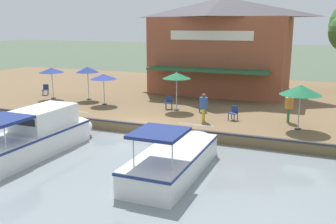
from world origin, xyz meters
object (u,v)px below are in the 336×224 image
at_px(cafe_chair_under_first_umbrella, 46,89).
at_px(motorboat_far_downstream, 178,156).
at_px(patio_umbrella_back_row, 177,76).
at_px(cafe_chair_far_corner_seat, 234,112).
at_px(waterfront_restaurant, 222,45).
at_px(cafe_chair_beside_entrance, 169,102).
at_px(person_at_quay_edge, 289,104).
at_px(person_mid_patio, 204,104).
at_px(tree_downstream_bank, 192,43).
at_px(cafe_chair_mid_patio, 203,105).
at_px(patio_umbrella_near_quay_edge, 88,70).
at_px(patio_umbrella_mid_patio_right, 301,90).
at_px(patio_umbrella_far_corner, 52,70).
at_px(motorboat_distant_upstream, 41,134).
at_px(patio_umbrella_by_entrance, 103,77).

distance_m(cafe_chair_under_first_umbrella, motorboat_far_downstream, 18.17).
height_order(patio_umbrella_back_row, cafe_chair_far_corner_seat, patio_umbrella_back_row).
distance_m(waterfront_restaurant, cafe_chair_beside_entrance, 9.11).
height_order(person_at_quay_edge, person_mid_patio, person_at_quay_edge).
bearing_deg(cafe_chair_beside_entrance, cafe_chair_far_corner_seat, 74.00).
bearing_deg(waterfront_restaurant, tree_downstream_bank, -136.91).
bearing_deg(patio_umbrella_back_row, cafe_chair_far_corner_seat, 74.56).
relative_size(cafe_chair_mid_patio, tree_downstream_bank, 0.15).
bearing_deg(person_at_quay_edge, patio_umbrella_near_quay_edge, -95.35).
xyz_separation_m(person_mid_patio, tree_downstream_bank, (-15.19, -5.89, 2.81)).
height_order(patio_umbrella_mid_patio_right, cafe_chair_beside_entrance, patio_umbrella_mid_patio_right).
relative_size(patio_umbrella_near_quay_edge, cafe_chair_mid_patio, 2.99).
height_order(patio_umbrella_back_row, person_at_quay_edge, patio_umbrella_back_row).
xyz_separation_m(patio_umbrella_back_row, cafe_chair_far_corner_seat, (1.13, 4.10, -1.85)).
xyz_separation_m(patio_umbrella_far_corner, patio_umbrella_mid_patio_right, (2.10, 18.14, -0.01)).
relative_size(patio_umbrella_back_row, cafe_chair_mid_patio, 3.02).
bearing_deg(cafe_chair_far_corner_seat, patio_umbrella_far_corner, -95.37).
height_order(cafe_chair_beside_entrance, person_at_quay_edge, person_at_quay_edge).
relative_size(cafe_chair_beside_entrance, motorboat_far_downstream, 0.12).
xyz_separation_m(waterfront_restaurant, cafe_chair_under_first_umbrella, (7.21, -12.80, -3.49)).
relative_size(waterfront_restaurant, cafe_chair_far_corner_seat, 13.20).
relative_size(person_mid_patio, motorboat_distant_upstream, 0.22).
distance_m(cafe_chair_beside_entrance, motorboat_far_downstream, 9.62).
xyz_separation_m(person_mid_patio, motorboat_distant_upstream, (6.56, -6.39, -0.76)).
distance_m(motorboat_distant_upstream, motorboat_far_downstream, 7.20).
height_order(patio_umbrella_mid_patio_right, tree_downstream_bank, tree_downstream_bank).
xyz_separation_m(waterfront_restaurant, patio_umbrella_mid_patio_right, (10.38, 6.97, -1.78)).
bearing_deg(waterfront_restaurant, motorboat_distant_upstream, -15.29).
distance_m(patio_umbrella_by_entrance, cafe_chair_beside_entrance, 5.09).
bearing_deg(person_at_quay_edge, waterfront_restaurant, -144.75).
xyz_separation_m(patio_umbrella_by_entrance, cafe_chair_far_corner_seat, (0.96, 9.58, -1.52)).
bearing_deg(patio_umbrella_by_entrance, patio_umbrella_mid_patio_right, 82.70).
height_order(patio_umbrella_far_corner, patio_umbrella_back_row, patio_umbrella_back_row).
distance_m(patio_umbrella_near_quay_edge, patio_umbrella_by_entrance, 2.37).
xyz_separation_m(patio_umbrella_far_corner, motorboat_far_downstream, (8.75, 13.65, -2.13)).
bearing_deg(person_at_quay_edge, patio_umbrella_by_entrance, -91.22).
bearing_deg(person_mid_patio, motorboat_distant_upstream, -44.28).
bearing_deg(patio_umbrella_mid_patio_right, cafe_chair_far_corner_seat, -101.31).
bearing_deg(patio_umbrella_far_corner, waterfront_restaurant, 126.54).
distance_m(patio_umbrella_back_row, patio_umbrella_by_entrance, 5.49).
bearing_deg(motorboat_far_downstream, motorboat_distant_upstream, -88.32).
xyz_separation_m(patio_umbrella_mid_patio_right, person_mid_patio, (0.30, -5.29, -1.14)).
bearing_deg(patio_umbrella_by_entrance, tree_downstream_bank, 170.84).
relative_size(patio_umbrella_back_row, person_mid_patio, 1.53).
bearing_deg(patio_umbrella_mid_patio_right, motorboat_distant_upstream, -59.58).
height_order(patio_umbrella_back_row, cafe_chair_mid_patio, patio_umbrella_back_row).
relative_size(waterfront_restaurant, cafe_chair_mid_patio, 13.20).
relative_size(person_at_quay_edge, person_mid_patio, 1.01).
height_order(cafe_chair_far_corner_seat, motorboat_distant_upstream, motorboat_distant_upstream).
bearing_deg(cafe_chair_under_first_umbrella, motorboat_distant_upstream, 38.87).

